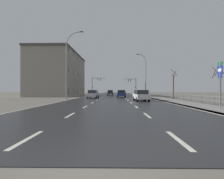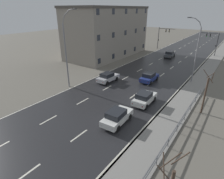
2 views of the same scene
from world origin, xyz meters
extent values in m
cube|color=#666056|center=(0.00, 48.00, -0.06)|extent=(160.00, 160.00, 0.12)
cube|color=#232326|center=(0.00, 60.00, 0.01)|extent=(14.00, 120.00, 0.02)
cube|color=beige|center=(-2.33, 2.00, 0.02)|extent=(0.16, 2.20, 0.01)
cube|color=beige|center=(-2.33, 7.40, 0.02)|extent=(0.16, 2.20, 0.01)
cube|color=beige|center=(-2.33, 12.80, 0.02)|extent=(0.16, 2.20, 0.01)
cube|color=beige|center=(-2.33, 18.20, 0.02)|extent=(0.16, 2.20, 0.01)
cube|color=beige|center=(-2.33, 23.60, 0.02)|extent=(0.16, 2.20, 0.01)
cube|color=beige|center=(-2.33, 29.00, 0.02)|extent=(0.16, 2.20, 0.01)
cube|color=beige|center=(-2.33, 34.40, 0.02)|extent=(0.16, 2.20, 0.01)
cube|color=beige|center=(-2.33, 39.80, 0.02)|extent=(0.16, 2.20, 0.01)
cube|color=beige|center=(-2.33, 45.20, 0.02)|extent=(0.16, 2.20, 0.01)
cube|color=beige|center=(-2.33, 50.60, 0.02)|extent=(0.16, 2.20, 0.01)
cube|color=beige|center=(-2.33, 56.00, 0.02)|extent=(0.16, 2.20, 0.01)
cube|color=beige|center=(-2.33, 61.40, 0.02)|extent=(0.16, 2.20, 0.01)
cube|color=beige|center=(-2.33, 66.80, 0.02)|extent=(0.16, 2.20, 0.01)
cube|color=beige|center=(-2.33, 72.20, 0.02)|extent=(0.16, 2.20, 0.01)
cube|color=beige|center=(-2.33, 77.60, 0.02)|extent=(0.16, 2.20, 0.01)
cube|color=beige|center=(-2.33, 83.00, 0.02)|extent=(0.16, 2.20, 0.01)
cube|color=beige|center=(-2.33, 88.40, 0.02)|extent=(0.16, 2.20, 0.01)
cube|color=beige|center=(-2.33, 93.80, 0.02)|extent=(0.16, 2.20, 0.01)
cube|color=beige|center=(-2.33, 99.20, 0.02)|extent=(0.16, 2.20, 0.01)
cube|color=beige|center=(-2.33, 104.60, 0.02)|extent=(0.16, 2.20, 0.01)
cube|color=beige|center=(-2.33, 110.00, 0.02)|extent=(0.16, 2.20, 0.01)
cube|color=beige|center=(-2.33, 115.40, 0.02)|extent=(0.16, 2.20, 0.01)
cube|color=beige|center=(2.33, 2.00, 0.02)|extent=(0.16, 2.20, 0.01)
cube|color=beige|center=(2.33, 7.40, 0.02)|extent=(0.16, 2.20, 0.01)
cube|color=beige|center=(2.33, 12.80, 0.02)|extent=(0.16, 2.20, 0.01)
cube|color=beige|center=(2.33, 18.20, 0.02)|extent=(0.16, 2.20, 0.01)
cube|color=beige|center=(2.33, 23.60, 0.02)|extent=(0.16, 2.20, 0.01)
cube|color=beige|center=(2.33, 29.00, 0.02)|extent=(0.16, 2.20, 0.01)
cube|color=beige|center=(2.33, 34.40, 0.02)|extent=(0.16, 2.20, 0.01)
cube|color=beige|center=(2.33, 39.80, 0.02)|extent=(0.16, 2.20, 0.01)
cube|color=beige|center=(2.33, 45.20, 0.02)|extent=(0.16, 2.20, 0.01)
cube|color=beige|center=(2.33, 50.60, 0.02)|extent=(0.16, 2.20, 0.01)
cube|color=beige|center=(2.33, 56.00, 0.02)|extent=(0.16, 2.20, 0.01)
cube|color=beige|center=(2.33, 61.40, 0.02)|extent=(0.16, 2.20, 0.01)
cube|color=beige|center=(2.33, 66.80, 0.02)|extent=(0.16, 2.20, 0.01)
cube|color=beige|center=(2.33, 72.20, 0.02)|extent=(0.16, 2.20, 0.01)
cube|color=beige|center=(2.33, 77.60, 0.02)|extent=(0.16, 2.20, 0.01)
cube|color=beige|center=(2.33, 83.00, 0.02)|extent=(0.16, 2.20, 0.01)
cube|color=beige|center=(2.33, 88.40, 0.02)|extent=(0.16, 2.20, 0.01)
cube|color=beige|center=(2.33, 93.80, 0.02)|extent=(0.16, 2.20, 0.01)
cube|color=beige|center=(2.33, 99.20, 0.02)|extent=(0.16, 2.20, 0.01)
cube|color=beige|center=(2.33, 104.60, 0.02)|extent=(0.16, 2.20, 0.01)
cube|color=beige|center=(2.33, 110.00, 0.02)|extent=(0.16, 2.20, 0.01)
cube|color=beige|center=(2.33, 115.40, 0.02)|extent=(0.16, 2.20, 0.01)
cube|color=beige|center=(6.85, 60.00, 0.02)|extent=(0.16, 120.00, 0.01)
cube|color=beige|center=(-6.85, 60.00, 0.02)|extent=(0.16, 120.00, 0.01)
cube|color=gray|center=(8.50, 60.00, 0.06)|extent=(3.00, 120.00, 0.12)
cube|color=slate|center=(7.08, 60.00, 0.06)|extent=(0.16, 120.00, 0.12)
cube|color=#515459|center=(9.85, 19.00, 0.95)|extent=(0.06, 30.78, 0.08)
cube|color=#515459|center=(9.85, 19.00, 0.55)|extent=(0.06, 30.78, 0.08)
cylinder|color=#515459|center=(9.85, 13.87, 0.50)|extent=(0.07, 0.07, 1.00)
cylinder|color=#515459|center=(9.85, 16.43, 0.50)|extent=(0.07, 0.07, 1.00)
cylinder|color=#515459|center=(9.85, 19.00, 0.50)|extent=(0.07, 0.07, 1.00)
cylinder|color=#515459|center=(9.85, 21.56, 0.50)|extent=(0.07, 0.07, 1.00)
cylinder|color=#515459|center=(9.85, 24.12, 0.50)|extent=(0.07, 0.07, 1.00)
cylinder|color=#515459|center=(9.85, 26.69, 0.50)|extent=(0.07, 0.07, 1.00)
cylinder|color=#515459|center=(9.85, 29.25, 0.50)|extent=(0.07, 0.07, 1.00)
cylinder|color=#515459|center=(9.85, 31.82, 0.50)|extent=(0.07, 0.07, 1.00)
cylinder|color=#515459|center=(9.85, 34.38, 0.50)|extent=(0.07, 0.07, 1.00)
cylinder|color=slate|center=(7.60, 39.08, 4.32)|extent=(0.20, 0.20, 8.64)
cylinder|color=slate|center=(7.42, 39.08, 9.02)|extent=(0.46, 0.11, 0.81)
cylinder|color=slate|center=(6.90, 39.08, 9.65)|extent=(0.76, 0.11, 0.57)
cylinder|color=slate|center=(6.13, 39.08, 9.96)|extent=(0.85, 0.11, 0.26)
cube|color=#333335|center=(5.72, 39.08, 9.99)|extent=(0.56, 0.24, 0.12)
cylinder|color=slate|center=(-7.60, 26.08, 4.68)|extent=(0.20, 0.20, 9.37)
cylinder|color=slate|center=(-7.36, 26.08, 9.88)|extent=(0.57, 0.11, 1.06)
cylinder|color=slate|center=(-6.67, 26.08, 10.70)|extent=(0.98, 0.11, 0.73)
cylinder|color=slate|center=(-5.67, 26.08, 11.12)|extent=(1.12, 0.11, 0.30)
cube|color=#333335|center=(-5.12, 26.08, 11.16)|extent=(0.56, 0.24, 0.12)
cylinder|color=slate|center=(8.40, 10.33, 1.86)|extent=(0.09, 0.09, 3.73)
cube|color=#146633|center=(8.38, 10.33, 3.58)|extent=(0.03, 0.56, 0.24)
cube|color=navy|center=(8.38, 10.33, 3.08)|extent=(0.03, 0.68, 0.68)
cube|color=white|center=(8.36, 10.33, 3.08)|extent=(0.01, 0.44, 0.22)
cube|color=navy|center=(8.38, 10.33, 2.61)|extent=(0.03, 0.52, 0.22)
cylinder|color=#38383A|center=(7.90, 61.47, 2.92)|extent=(0.18, 0.18, 5.83)
cylinder|color=#38383A|center=(5.80, 61.47, 5.58)|extent=(4.21, 0.12, 0.12)
cube|color=black|center=(6.01, 61.47, 5.03)|extent=(0.20, 0.28, 0.80)
sphere|color=#2D2D2D|center=(6.01, 61.32, 5.29)|extent=(0.14, 0.14, 0.14)
sphere|color=#2D2D2D|center=(6.01, 61.32, 5.03)|extent=(0.14, 0.14, 0.14)
sphere|color=green|center=(6.01, 61.32, 4.77)|extent=(0.14, 0.14, 0.14)
cube|color=black|center=(5.16, 61.47, 5.03)|extent=(0.20, 0.28, 0.80)
sphere|color=#2D2D2D|center=(5.16, 61.32, 5.29)|extent=(0.14, 0.14, 0.14)
sphere|color=#2D2D2D|center=(5.16, 61.32, 5.03)|extent=(0.14, 0.14, 0.14)
sphere|color=green|center=(5.16, 61.32, 4.77)|extent=(0.14, 0.14, 0.14)
cube|color=black|center=(7.68, 61.42, 2.60)|extent=(0.18, 0.12, 0.32)
cylinder|color=#38383A|center=(-7.90, 62.18, 3.10)|extent=(0.18, 0.18, 6.19)
cylinder|color=#38383A|center=(-5.55, 62.18, 5.94)|extent=(4.71, 0.12, 0.12)
cube|color=black|center=(-5.78, 62.18, 5.39)|extent=(0.20, 0.28, 0.80)
sphere|color=#2D2D2D|center=(-5.78, 62.03, 5.65)|extent=(0.14, 0.14, 0.14)
sphere|color=#F2AD19|center=(-5.78, 62.03, 5.39)|extent=(0.14, 0.14, 0.14)
sphere|color=#2D2D2D|center=(-5.78, 62.03, 5.13)|extent=(0.14, 0.14, 0.14)
cube|color=black|center=(-4.84, 62.18, 5.39)|extent=(0.20, 0.28, 0.80)
sphere|color=#2D2D2D|center=(-4.84, 62.03, 5.65)|extent=(0.14, 0.14, 0.14)
sphere|color=#F2AD19|center=(-4.84, 62.03, 5.39)|extent=(0.14, 0.14, 0.14)
sphere|color=#2D2D2D|center=(-4.84, 62.03, 5.13)|extent=(0.14, 0.14, 0.14)
cube|color=black|center=(-7.68, 62.13, 2.60)|extent=(0.18, 0.12, 0.32)
cube|color=#B7B7BC|center=(-3.84, 31.28, 0.65)|extent=(1.97, 4.18, 0.64)
cube|color=black|center=(-3.85, 31.03, 1.27)|extent=(1.66, 2.08, 0.60)
cube|color=slate|center=(-3.80, 31.98, 1.25)|extent=(1.41, 0.15, 0.51)
cylinder|color=black|center=(-2.97, 32.51, 0.33)|extent=(0.25, 0.67, 0.66)
cylinder|color=black|center=(-4.58, 32.59, 0.33)|extent=(0.25, 0.67, 0.66)
cylinder|color=black|center=(-3.10, 29.97, 0.33)|extent=(0.25, 0.67, 0.66)
cylinder|color=black|center=(-4.71, 30.06, 0.33)|extent=(0.25, 0.67, 0.66)
cube|color=red|center=(-4.60, 29.29, 0.65)|extent=(0.16, 0.05, 0.14)
cube|color=red|center=(-3.28, 29.22, 0.65)|extent=(0.16, 0.05, 0.14)
cube|color=navy|center=(1.76, 35.31, 0.65)|extent=(1.79, 4.11, 0.64)
cube|color=black|center=(1.75, 35.06, 1.27)|extent=(1.58, 2.01, 0.60)
cube|color=slate|center=(1.76, 36.01, 1.25)|extent=(1.40, 0.09, 0.51)
cylinder|color=black|center=(2.57, 36.57, 0.33)|extent=(0.23, 0.66, 0.66)
cylinder|color=black|center=(0.96, 36.58, 0.33)|extent=(0.23, 0.66, 0.66)
cylinder|color=black|center=(2.55, 34.03, 0.33)|extent=(0.23, 0.66, 0.66)
cylinder|color=black|center=(0.94, 34.04, 0.33)|extent=(0.23, 0.66, 0.66)
cube|color=red|center=(1.08, 33.28, 0.65)|extent=(0.16, 0.04, 0.14)
cube|color=red|center=(2.40, 33.27, 0.65)|extent=(0.16, 0.04, 0.14)
cube|color=silver|center=(4.10, 22.16, 0.65)|extent=(1.96, 4.18, 0.64)
cube|color=black|center=(4.12, 21.91, 1.27)|extent=(1.66, 2.08, 0.60)
cube|color=slate|center=(4.07, 22.86, 1.25)|extent=(1.41, 0.15, 0.51)
cylinder|color=black|center=(4.85, 23.47, 0.33)|extent=(0.25, 0.67, 0.66)
cylinder|color=black|center=(3.23, 23.39, 0.33)|extent=(0.25, 0.67, 0.66)
cylinder|color=black|center=(4.98, 20.93, 0.33)|extent=(0.25, 0.67, 0.66)
cylinder|color=black|center=(3.36, 20.85, 0.33)|extent=(0.25, 0.67, 0.66)
cube|color=red|center=(3.55, 20.10, 0.65)|extent=(0.16, 0.05, 0.14)
cube|color=red|center=(4.86, 20.17, 0.65)|extent=(0.16, 0.05, 0.14)
cube|color=silver|center=(4.54, 27.80, 0.65)|extent=(1.84, 4.13, 0.64)
cube|color=black|center=(4.54, 27.55, 1.27)|extent=(1.60, 2.03, 0.60)
cube|color=slate|center=(4.53, 28.50, 1.25)|extent=(1.41, 0.11, 0.51)
cylinder|color=black|center=(5.33, 29.09, 0.33)|extent=(0.23, 0.66, 0.66)
cylinder|color=black|center=(3.71, 29.06, 0.33)|extent=(0.23, 0.66, 0.66)
cylinder|color=black|center=(5.37, 26.55, 0.33)|extent=(0.23, 0.66, 0.66)
cylinder|color=black|center=(3.75, 26.52, 0.33)|extent=(0.23, 0.66, 0.66)
cube|color=red|center=(3.92, 25.76, 0.65)|extent=(0.16, 0.04, 0.14)
cube|color=red|center=(5.24, 25.79, 0.65)|extent=(0.16, 0.04, 0.14)
cube|color=#474C51|center=(-1.15, 53.63, 0.65)|extent=(2.00, 4.20, 0.64)
cube|color=black|center=(-1.14, 53.38, 1.27)|extent=(1.67, 2.09, 0.60)
cube|color=slate|center=(-1.19, 54.33, 1.25)|extent=(1.41, 0.16, 0.51)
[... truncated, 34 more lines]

